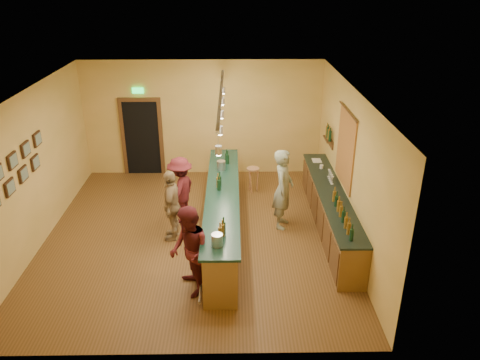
{
  "coord_description": "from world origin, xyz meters",
  "views": [
    {
      "loc": [
        0.83,
        -8.91,
        5.35
      ],
      "look_at": [
        0.97,
        0.2,
        1.23
      ],
      "focal_mm": 35.0,
      "sensor_mm": 36.0,
      "label": 1
    }
  ],
  "objects_px": {
    "tasting_bar": "(223,210)",
    "customer_c": "(181,190)",
    "customer_b": "(172,205)",
    "bartender": "(283,189)",
    "bar_stool": "(253,173)",
    "customer_a": "(189,252)",
    "back_counter": "(330,211)"
  },
  "relations": [
    {
      "from": "tasting_bar",
      "to": "customer_a",
      "type": "bearing_deg",
      "value": -105.6
    },
    {
      "from": "back_counter",
      "to": "customer_c",
      "type": "bearing_deg",
      "value": 171.77
    },
    {
      "from": "bartender",
      "to": "bar_stool",
      "type": "bearing_deg",
      "value": 31.98
    },
    {
      "from": "tasting_bar",
      "to": "bartender",
      "type": "relative_size",
      "value": 2.78
    },
    {
      "from": "tasting_bar",
      "to": "customer_c",
      "type": "relative_size",
      "value": 3.26
    },
    {
      "from": "customer_a",
      "to": "customer_c",
      "type": "xyz_separation_m",
      "value": [
        -0.41,
        2.63,
        -0.06
      ]
    },
    {
      "from": "customer_b",
      "to": "bar_stool",
      "type": "height_order",
      "value": "customer_b"
    },
    {
      "from": "bartender",
      "to": "bar_stool",
      "type": "relative_size",
      "value": 2.76
    },
    {
      "from": "back_counter",
      "to": "customer_b",
      "type": "xyz_separation_m",
      "value": [
        -3.45,
        -0.26,
        0.3
      ]
    },
    {
      "from": "bar_stool",
      "to": "bartender",
      "type": "bearing_deg",
      "value": -71.85
    },
    {
      "from": "customer_a",
      "to": "customer_b",
      "type": "distance_m",
      "value": 1.95
    },
    {
      "from": "bartender",
      "to": "customer_b",
      "type": "bearing_deg",
      "value": 115.14
    },
    {
      "from": "customer_b",
      "to": "bar_stool",
      "type": "relative_size",
      "value": 2.38
    },
    {
      "from": "bartender",
      "to": "customer_c",
      "type": "bearing_deg",
      "value": 97.24
    },
    {
      "from": "tasting_bar",
      "to": "customer_c",
      "type": "xyz_separation_m",
      "value": [
        -0.96,
        0.66,
        0.18
      ]
    },
    {
      "from": "back_counter",
      "to": "tasting_bar",
      "type": "bearing_deg",
      "value": -175.63
    },
    {
      "from": "customer_b",
      "to": "bar_stool",
      "type": "distance_m",
      "value": 2.93
    },
    {
      "from": "customer_b",
      "to": "customer_c",
      "type": "xyz_separation_m",
      "value": [
        0.11,
        0.75,
        -0.01
      ]
    },
    {
      "from": "back_counter",
      "to": "bartender",
      "type": "bearing_deg",
      "value": 168.21
    },
    {
      "from": "tasting_bar",
      "to": "customer_c",
      "type": "distance_m",
      "value": 1.18
    },
    {
      "from": "customer_a",
      "to": "customer_b",
      "type": "bearing_deg",
      "value": 177.71
    },
    {
      "from": "bartender",
      "to": "customer_c",
      "type": "height_order",
      "value": "bartender"
    },
    {
      "from": "customer_b",
      "to": "customer_c",
      "type": "height_order",
      "value": "customer_b"
    },
    {
      "from": "customer_a",
      "to": "bar_stool",
      "type": "distance_m",
      "value": 4.37
    },
    {
      "from": "tasting_bar",
      "to": "customer_a",
      "type": "relative_size",
      "value": 3.02
    },
    {
      "from": "customer_b",
      "to": "tasting_bar",
      "type": "bearing_deg",
      "value": 98.18
    },
    {
      "from": "back_counter",
      "to": "customer_c",
      "type": "height_order",
      "value": "customer_c"
    },
    {
      "from": "customer_b",
      "to": "customer_c",
      "type": "relative_size",
      "value": 1.01
    },
    {
      "from": "back_counter",
      "to": "bar_stool",
      "type": "bearing_deg",
      "value": 128.9
    },
    {
      "from": "back_counter",
      "to": "customer_a",
      "type": "height_order",
      "value": "customer_a"
    },
    {
      "from": "back_counter",
      "to": "bartender",
      "type": "distance_m",
      "value": 1.15
    },
    {
      "from": "tasting_bar",
      "to": "bar_stool",
      "type": "xyz_separation_m",
      "value": [
        0.74,
        2.2,
        -0.09
      ]
    }
  ]
}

